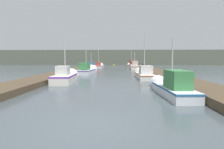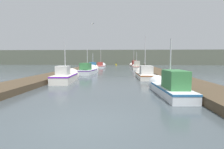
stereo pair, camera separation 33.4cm
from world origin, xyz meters
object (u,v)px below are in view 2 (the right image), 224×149
Objects in this scene: mooring_piling_2 at (179,82)px; channel_buoy at (116,65)px; fishing_boat_0 at (169,87)px; fishing_boat_6 at (101,66)px; fishing_boat_3 at (88,70)px; fishing_boat_4 at (93,69)px; seagull_lead at (92,24)px; fishing_boat_2 at (144,74)px; mooring_piling_0 at (145,67)px; mooring_piling_1 at (69,71)px; fishing_boat_7 at (134,65)px; fishing_boat_1 at (66,76)px; fishing_boat_5 at (136,67)px.

channel_buoy is (-5.57, 39.12, -0.44)m from mooring_piling_2.
fishing_boat_6 is at bearing 100.86° from fishing_boat_0.
fishing_boat_3 is 14.69m from mooring_piling_2.
fishing_boat_0 is at bearing -73.66° from fishing_boat_4.
seagull_lead is (-1.51, -31.14, 5.76)m from channel_buoy.
fishing_boat_0 is 0.96× the size of fishing_boat_3.
mooring_piling_0 is at bearing 81.47° from fishing_boat_2.
mooring_piling_1 is (-8.68, 9.03, 0.18)m from fishing_boat_0.
fishing_boat_6 is 0.94× the size of fishing_boat_7.
fishing_boat_0 is at bearing -83.56° from channel_buoy.
fishing_boat_1 is at bearing -122.48° from mooring_piling_0.
seagull_lead is at bearing -85.79° from fishing_boat_6.
mooring_piling_1 reaches higher than mooring_piling_2.
fishing_boat_7 is at bearing 91.93° from mooring_piling_2.
fishing_boat_6 is (-7.54, 28.95, -0.12)m from fishing_boat_0.
fishing_boat_7 is at bearing 90.80° from fishing_boat_5.
fishing_boat_0 is 23.05m from fishing_boat_5.
seagull_lead is at bearing 171.45° from fishing_boat_2.
channel_buoy is 1.91× the size of seagull_lead.
fishing_boat_0 is at bearing -127.46° from mooring_piling_2.
mooring_piling_2 is at bearing -50.73° from fishing_boat_3.
fishing_boat_6 reaches higher than mooring_piling_1.
mooring_piling_0 is at bearing -75.64° from channel_buoy.
fishing_boat_1 reaches higher than fishing_boat_5.
fishing_boat_7 reaches higher than fishing_boat_4.
fishing_boat_0 reaches higher than channel_buoy.
fishing_boat_6 is at bearing 94.80° from fishing_boat_3.
channel_buoy is (3.24, 35.24, -0.31)m from fishing_boat_1.
fishing_boat_6 is (-0.13, 15.59, -0.11)m from fishing_boat_3.
fishing_boat_0 is 0.91× the size of fishing_boat_6.
fishing_boat_4 reaches higher than channel_buoy.
fishing_boat_1 is at bearing -111.48° from fishing_boat_7.
mooring_piling_2 is at bearing -72.87° from fishing_boat_6.
fishing_boat_2 is 4.02× the size of mooring_piling_0.
fishing_boat_3 is (-7.41, 13.36, -0.02)m from fishing_boat_0.
channel_buoy is (4.12, 31.41, -0.49)m from mooring_piling_1.
fishing_boat_4 is at bearing -178.63° from mooring_piling_0.
fishing_boat_1 is at bearing -112.47° from fishing_boat_5.
fishing_boat_2 is 1.09× the size of fishing_boat_5.
fishing_boat_1 is 1.02× the size of fishing_boat_4.
mooring_piling_2 is at bearing -27.51° from fishing_boat_1.
seagull_lead is (1.73, 4.10, 5.45)m from fishing_boat_1.
fishing_boat_6 is 13.13m from mooring_piling_0.
mooring_piling_2 is (8.81, -3.88, 0.13)m from fishing_boat_1.
fishing_boat_1 is at bearing -88.43° from fishing_boat_3.
fishing_boat_2 is 14.48m from fishing_boat_5.
fishing_boat_1 is 8.19m from fishing_boat_2.
fishing_boat_2 is 32.13m from channel_buoy.
fishing_boat_6 is at bearing 83.56° from fishing_boat_4.
mooring_piling_1 is at bearing -120.61° from fishing_boat_5.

